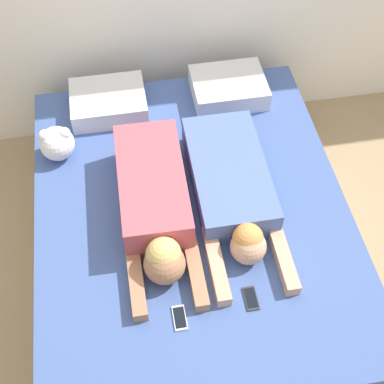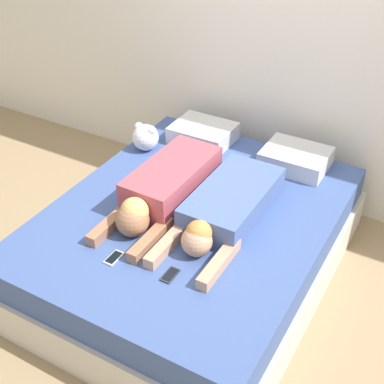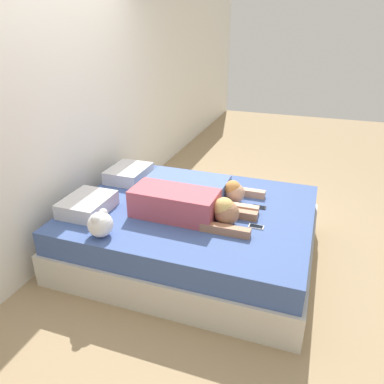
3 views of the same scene
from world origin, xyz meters
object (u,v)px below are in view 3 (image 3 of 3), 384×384
Objects in this scene: cell_phone_left at (256,227)px; plush_toy at (100,224)px; pillow_head_right at (129,173)px; bed at (192,232)px; person_right at (197,188)px; person_left at (186,205)px; cell_phone_right at (259,207)px; pillow_head_left at (88,205)px.

cell_phone_left is 0.59× the size of plush_toy.
pillow_head_right is 1.56m from cell_phone_left.
plush_toy is at bearing 143.69° from bed.
person_right is 0.76m from cell_phone_left.
person_right is (0.42, 0.05, -0.03)m from person_left.
plush_toy reaches higher than cell_phone_right.
pillow_head_left is 0.43× the size of person_left.
person_left reaches higher than bed.
plush_toy is (-0.31, -0.33, 0.04)m from pillow_head_left.
cell_phone_right reaches higher than bed.
bed is 17.36× the size of cell_phone_left.
plush_toy reaches higher than bed.
plush_toy is (-0.88, 1.09, 0.10)m from cell_phone_right.
plush_toy is at bearing -162.94° from pillow_head_right.
pillow_head_right is at bearing 65.66° from bed.
plush_toy is at bearing 133.29° from person_left.
bed is 1.97× the size of person_right.
person_left is at bearing -175.30° from bed.
person_right is 8.83× the size of cell_phone_right.
cell_phone_left is at bearing -110.55° from pillow_head_right.
pillow_head_left is 2.18× the size of plush_toy.
pillow_head_right is 1.43m from cell_phone_right.
bed is at bearing -172.34° from person_right.
cell_phone_left and cell_phone_right have the same top height.
cell_phone_left is 1.25m from plush_toy.
cell_phone_left is (0.22, -1.46, -0.06)m from pillow_head_left.
person_left is (-0.20, -0.02, 0.38)m from bed.
pillow_head_right reaches higher than cell_phone_right.
cell_phone_left is 0.36m from cell_phone_right.
pillow_head_right is 2.18× the size of plush_toy.
person_left is at bearing -173.72° from person_right.
pillow_head_right is 1.04m from person_left.
person_left is at bearing -46.71° from plush_toy.
person_left is 0.96× the size of person_right.
cell_phone_right is (-0.04, -0.60, -0.08)m from person_right.
pillow_head_right is (0.38, 0.84, 0.33)m from bed.
cell_phone_right is 0.59× the size of plush_toy.
pillow_head_left is 3.66× the size of cell_phone_left.
person_left reaches higher than plush_toy.
pillow_head_left reaches higher than cell_phone_right.
cell_phone_right is (0.39, -0.56, -0.11)m from person_left.
pillow_head_right is at bearing 0.00° from pillow_head_left.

